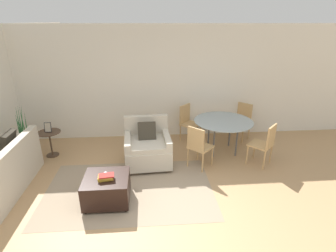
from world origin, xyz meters
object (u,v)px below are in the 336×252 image
object	(u,v)px
tv_remote_primary	(107,174)
dining_chair_far_right	(242,119)
potted_plant	(26,145)
dining_chair_far_left	(188,120)
dining_table	(223,124)
armchair	(148,147)
dining_chair_near_right	(265,142)
picture_frame	(48,127)
side_table	(50,139)
ottoman	(107,188)
book_stack	(106,177)
dining_chair_near_left	(198,145)
couch	(0,174)

from	to	relation	value
tv_remote_primary	dining_chair_far_right	distance (m)	3.76
potted_plant	dining_chair_far_right	world-z (taller)	potted_plant
dining_chair_far_left	dining_table	bearing A→B (deg)	-45.00
armchair	dining_chair_near_right	xyz separation A→B (m)	(2.38, -0.28, 0.16)
picture_frame	dining_chair_far_right	size ratio (longest dim) A/B	0.24
tv_remote_primary	side_table	world-z (taller)	side_table
armchair	ottoman	world-z (taller)	armchair
book_stack	side_table	distance (m)	2.30
dining_chair_far_right	dining_table	bearing A→B (deg)	-135.00
book_stack	side_table	size ratio (longest dim) A/B	0.48
armchair	potted_plant	world-z (taller)	potted_plant
book_stack	dining_chair_far_right	size ratio (longest dim) A/B	0.30
side_table	dining_chair_near_left	bearing A→B (deg)	-13.83
dining_chair_near_left	dining_chair_far_right	size ratio (longest dim) A/B	1.00
potted_plant	dining_chair_near_right	world-z (taller)	potted_plant
picture_frame	dining_chair_far_left	world-z (taller)	dining_chair_far_left
side_table	picture_frame	bearing A→B (deg)	-90.00
couch	dining_chair_far_right	xyz separation A→B (m)	(4.94, 1.86, 0.20)
dining_chair_near_right	dining_chair_far_left	distance (m)	1.94
dining_table	dining_chair_far_right	bearing A→B (deg)	45.00
dining_chair_near_left	dining_chair_near_right	world-z (taller)	same
potted_plant	side_table	xyz separation A→B (m)	(0.55, -0.03, 0.16)
ottoman	dining_table	size ratio (longest dim) A/B	0.56
potted_plant	dining_chair_far_right	size ratio (longest dim) A/B	1.29
potted_plant	ottoman	bearing A→B (deg)	-41.16
couch	ottoman	bearing A→B (deg)	-13.56
potted_plant	dining_chair_far_right	xyz separation A→B (m)	(5.05, 0.57, 0.27)
couch	tv_remote_primary	world-z (taller)	couch
picture_frame	dining_chair_near_left	world-z (taller)	dining_chair_near_left
couch	armchair	world-z (taller)	couch
armchair	side_table	distance (m)	2.18
picture_frame	dining_chair_far_right	distance (m)	4.54
armchair	dining_chair_far_right	xyz separation A→B (m)	(2.38, 1.09, 0.16)
side_table	picture_frame	distance (m)	0.27
picture_frame	dining_table	size ratio (longest dim) A/B	0.16
dining_table	dining_chair_far_left	size ratio (longest dim) A/B	1.44
book_stack	dining_chair_near_left	xyz separation A→B (m)	(1.67, 1.00, 0.02)
picture_frame	dining_chair_near_left	bearing A→B (deg)	-13.83
armchair	potted_plant	bearing A→B (deg)	168.91
side_table	dining_chair_near_right	world-z (taller)	dining_chair_near_right
dining_table	book_stack	bearing A→B (deg)	-144.39
side_table	dining_chair_near_left	size ratio (longest dim) A/B	0.63
book_stack	dining_chair_near_left	bearing A→B (deg)	30.96
couch	dining_chair_far_right	distance (m)	5.29
armchair	dining_chair_far_left	bearing A→B (deg)	47.29
potted_plant	side_table	world-z (taller)	potted_plant
dining_chair_near_right	dining_chair_far_right	size ratio (longest dim) A/B	1.00
book_stack	picture_frame	bearing A→B (deg)	129.42
ottoman	side_table	world-z (taller)	side_table
couch	book_stack	xyz separation A→B (m)	(1.90, -0.51, 0.18)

